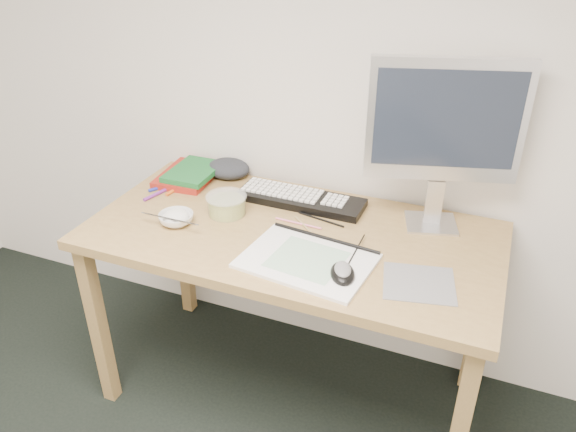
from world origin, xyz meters
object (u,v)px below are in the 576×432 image
object	(u,v)px
keyboard	(301,199)
rice_bowl	(176,219)
desk	(291,251)
sketchpad	(307,261)
monitor	(445,126)

from	to	relation	value
keyboard	rice_bowl	distance (m)	0.46
desk	keyboard	xyz separation A→B (m)	(-0.04, 0.21, 0.10)
sketchpad	keyboard	world-z (taller)	keyboard
rice_bowl	desk	bearing A→B (deg)	14.60
desk	rice_bowl	xyz separation A→B (m)	(-0.39, -0.10, 0.10)
desk	monitor	size ratio (longest dim) A/B	2.42
desk	sketchpad	distance (m)	0.21
keyboard	rice_bowl	size ratio (longest dim) A/B	3.91
monitor	rice_bowl	xyz separation A→B (m)	(-0.82, -0.33, -0.34)
sketchpad	rice_bowl	size ratio (longest dim) A/B	3.26
desk	keyboard	world-z (taller)	keyboard
keyboard	monitor	bearing A→B (deg)	3.35
sketchpad	monitor	distance (m)	0.61
sketchpad	monitor	world-z (taller)	monitor
keyboard	monitor	world-z (taller)	monitor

